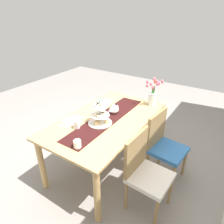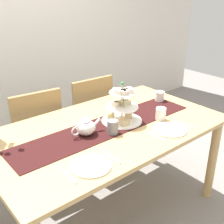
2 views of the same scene
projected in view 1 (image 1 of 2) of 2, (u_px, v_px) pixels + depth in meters
ground_plane at (107, 163)px, 2.96m from camera, size 8.00×8.00×0.00m
dining_table at (107, 125)px, 2.65m from camera, size 1.70×0.97×0.76m
chair_left at (163, 144)px, 2.55m from camera, size 0.46×0.46×0.91m
chair_right at (145, 170)px, 2.14m from camera, size 0.45×0.45×0.91m
table_runner at (106, 118)px, 2.61m from camera, size 1.44×0.31×0.00m
tiered_cake_stand at (100, 115)px, 2.45m from camera, size 0.30×0.30×0.30m
teapot at (114, 109)px, 2.71m from camera, size 0.24×0.13×0.14m
tulip_vase at (153, 95)px, 2.90m from camera, size 0.20×0.25×0.41m
cream_jug at (77, 144)px, 2.05m from camera, size 0.08×0.08×0.08m
dinner_plate_left at (103, 102)px, 3.04m from camera, size 0.23×0.23×0.01m
fork_left at (108, 99)px, 3.15m from camera, size 0.02×0.15×0.01m
knife_left at (97, 106)px, 2.93m from camera, size 0.02×0.17×0.01m
dinner_plate_right at (72, 121)px, 2.54m from camera, size 0.23×0.23×0.01m
fork_right at (79, 117)px, 2.65m from camera, size 0.03×0.15×0.01m
knife_right at (64, 126)px, 2.43m from camera, size 0.02×0.17×0.01m
mug_grey at (101, 112)px, 2.66m from camera, size 0.08×0.08×0.09m
mug_white_text at (77, 125)px, 2.38m from camera, size 0.08×0.08×0.09m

